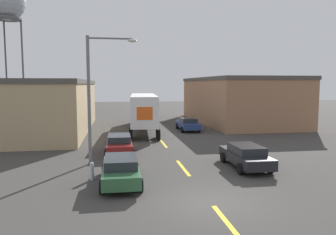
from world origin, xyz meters
TOP-DOWN VIEW (x-y plane):
  - ground_plane at (0.00, 0.00)m, footprint 160.00×160.00m
  - road_centerline at (0.00, 5.86)m, footprint 0.20×19.62m
  - warehouse_left at (-12.96, 23.04)m, footprint 12.63×21.47m
  - warehouse_right at (11.69, 27.82)m, footprint 10.09×20.20m
  - semi_truck at (-0.99, 21.95)m, footprint 3.62×14.84m
  - parked_car_right_near at (3.67, 5.35)m, footprint 1.97×4.65m
  - parked_car_left_far at (-3.67, 10.45)m, footprint 1.97×4.65m
  - parked_car_right_far at (3.67, 21.12)m, footprint 1.97×4.65m
  - parked_car_left_near at (-3.67, 3.34)m, footprint 1.97×4.65m
  - water_tower at (-20.76, 44.01)m, footprint 5.96×5.96m
  - street_lamp at (-5.08, 7.72)m, footprint 3.03×0.32m
  - fire_hydrant at (-5.13, 4.17)m, footprint 0.22×0.22m

SIDE VIEW (x-z plane):
  - ground_plane at x=0.00m, z-range 0.00..0.00m
  - road_centerline at x=0.00m, z-range 0.00..0.01m
  - fire_hydrant at x=-5.13m, z-range 0.00..0.94m
  - parked_car_right_near at x=3.67m, z-range 0.04..1.41m
  - parked_car_left_far at x=-3.67m, z-range 0.04..1.41m
  - parked_car_right_far at x=3.67m, z-range 0.04..1.41m
  - parked_car_left_near at x=-3.67m, z-range 0.04..1.41m
  - semi_truck at x=-0.99m, z-range 0.38..4.21m
  - warehouse_left at x=-12.96m, z-range 0.00..5.35m
  - warehouse_right at x=11.69m, z-range 0.01..5.78m
  - street_lamp at x=-5.08m, z-range 0.69..8.50m
  - water_tower at x=-20.76m, z-range 7.28..28.27m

